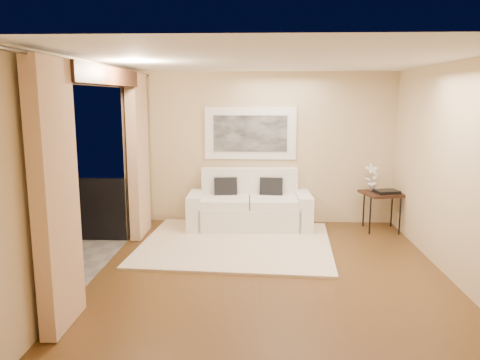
# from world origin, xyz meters

# --- Properties ---
(floor) EXTENTS (5.00, 5.00, 0.00)m
(floor) POSITION_xyz_m (0.00, 0.00, 0.00)
(floor) COLOR brown
(floor) RESTS_ON ground
(room_shell) EXTENTS (5.00, 6.40, 5.00)m
(room_shell) POSITION_xyz_m (-2.13, 0.00, 2.52)
(room_shell) COLOR white
(room_shell) RESTS_ON ground
(balcony) EXTENTS (1.81, 2.60, 1.17)m
(balcony) POSITION_xyz_m (-3.31, 0.00, 0.18)
(balcony) COLOR #605B56
(balcony) RESTS_ON ground
(curtains) EXTENTS (0.16, 4.80, 2.64)m
(curtains) POSITION_xyz_m (-2.11, 0.00, 1.34)
(curtains) COLOR tan
(curtains) RESTS_ON ground
(artwork) EXTENTS (1.62, 0.07, 0.92)m
(artwork) POSITION_xyz_m (-0.32, 2.46, 1.62)
(artwork) COLOR white
(artwork) RESTS_ON room_shell
(rug) EXTENTS (3.05, 2.70, 0.04)m
(rug) POSITION_xyz_m (-0.51, 1.10, 0.02)
(rug) COLOR beige
(rug) RESTS_ON floor
(sofa) EXTENTS (2.13, 0.96, 1.01)m
(sofa) POSITION_xyz_m (-0.33, 2.10, 0.36)
(sofa) COLOR white
(sofa) RESTS_ON floor
(side_table) EXTENTS (0.75, 0.75, 0.67)m
(side_table) POSITION_xyz_m (1.93, 2.00, 0.61)
(side_table) COLOR black
(side_table) RESTS_ON floor
(tray) EXTENTS (0.44, 0.37, 0.05)m
(tray) POSITION_xyz_m (1.98, 1.94, 0.69)
(tray) COLOR black
(tray) RESTS_ON side_table
(orchid) EXTENTS (0.28, 0.23, 0.47)m
(orchid) POSITION_xyz_m (1.78, 2.16, 0.90)
(orchid) COLOR white
(orchid) RESTS_ON side_table
(bistro_table) EXTENTS (0.86, 0.86, 0.81)m
(bistro_table) POSITION_xyz_m (-3.17, -0.30, 0.73)
(bistro_table) COLOR black
(bistro_table) RESTS_ON balcony
(balcony_chair_far) EXTENTS (0.47, 0.48, 1.04)m
(balcony_chair_far) POSITION_xyz_m (-3.33, 0.85, 0.61)
(balcony_chair_far) COLOR black
(balcony_chair_far) RESTS_ON balcony
(ice_bucket) EXTENTS (0.18, 0.18, 0.20)m
(ice_bucket) POSITION_xyz_m (-3.35, -0.24, 0.91)
(ice_bucket) COLOR silver
(ice_bucket) RESTS_ON bistro_table
(candle) EXTENTS (0.06, 0.06, 0.07)m
(candle) POSITION_xyz_m (-3.13, -0.15, 0.84)
(candle) COLOR red
(candle) RESTS_ON bistro_table
(vase) EXTENTS (0.04, 0.04, 0.18)m
(vase) POSITION_xyz_m (-3.23, -0.47, 0.90)
(vase) COLOR white
(vase) RESTS_ON bistro_table
(glass_a) EXTENTS (0.06, 0.06, 0.12)m
(glass_a) POSITION_xyz_m (-3.04, -0.42, 0.87)
(glass_a) COLOR silver
(glass_a) RESTS_ON bistro_table
(glass_b) EXTENTS (0.06, 0.06, 0.12)m
(glass_b) POSITION_xyz_m (-3.04, -0.24, 0.87)
(glass_b) COLOR silver
(glass_b) RESTS_ON bistro_table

